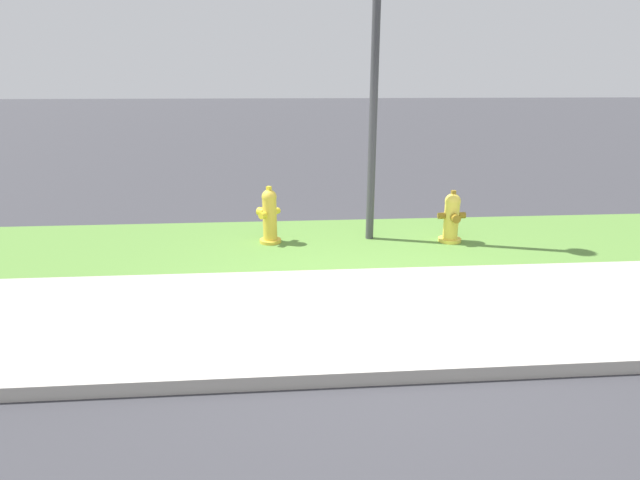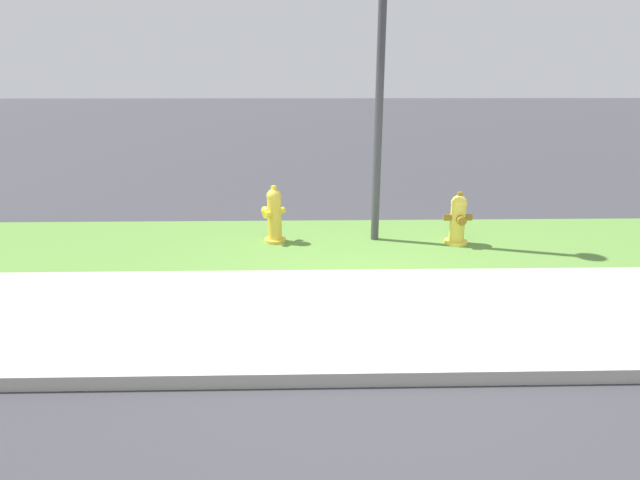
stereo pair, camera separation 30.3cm
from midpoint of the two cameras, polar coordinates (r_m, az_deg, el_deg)
ground_plane at (r=5.05m, az=7.16°, el=-8.13°), size 120.00×120.00×0.00m
sidewalk_pavement at (r=5.05m, az=7.16°, el=-8.08°), size 18.00×2.25×0.01m
grass_verge at (r=7.12m, az=4.61°, el=-0.17°), size 18.00×2.25×0.01m
street_curb at (r=3.98m, az=9.72°, el=-14.92°), size 18.00×0.16×0.12m
fire_hydrant_across_street at (r=7.20m, az=16.65°, el=2.25°), size 0.39×0.37×0.74m
fire_hydrant_by_grass_verge at (r=7.00m, az=-4.03°, el=2.85°), size 0.34×0.35×0.81m
street_lamp at (r=6.99m, az=8.55°, el=25.18°), size 0.32×0.32×4.72m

